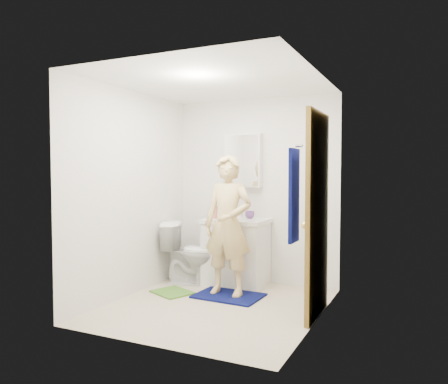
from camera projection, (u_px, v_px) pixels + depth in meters
The scene contains 22 objects.
floor at pixel (215, 307), 4.72m from camera, with size 2.20×2.40×0.02m, color beige.
ceiling at pixel (215, 81), 4.60m from camera, with size 2.20×2.40×0.02m, color white.
wall_back at pixel (256, 191), 5.76m from camera, with size 2.20×0.02×2.40m, color white.
wall_front at pixel (150, 203), 3.57m from camera, with size 2.20×0.02×2.40m, color white.
wall_left at pixel (131, 193), 5.13m from camera, with size 0.02×2.40×2.40m, color white.
wall_right at pixel (319, 198), 4.19m from camera, with size 0.02×2.40×2.40m, color white.
vanity_cabinet at pixel (236, 254), 5.59m from camera, with size 0.75×0.55×0.80m, color white.
countertop at pixel (236, 221), 5.57m from camera, with size 0.79×0.59×0.05m, color white.
sink_basin at pixel (236, 220), 5.57m from camera, with size 0.40×0.40×0.03m, color white.
faucet at pixel (242, 213), 5.73m from camera, with size 0.03×0.03×0.12m, color silver.
medicine_cabinet at pixel (243, 160), 5.74m from camera, with size 0.50×0.12×0.70m, color white.
mirror_panel at pixel (241, 160), 5.68m from camera, with size 0.46×0.01×0.66m, color white.
door at pixel (317, 215), 4.35m from camera, with size 0.05×0.80×2.05m, color olive.
door_knob at pixel (305, 225), 4.08m from camera, with size 0.07×0.07×0.07m, color gold.
towel at pixel (294, 196), 3.71m from camera, with size 0.03×0.24×0.80m, color #080E4E.
towel_hook at pixel (299, 146), 3.67m from camera, with size 0.02×0.02×0.06m, color silver.
toilet at pixel (194, 253), 5.66m from camera, with size 0.45×0.78×0.80m, color white.
bath_mat at pixel (229, 296), 5.07m from camera, with size 0.75×0.54×0.02m, color #080E4E.
green_rug at pixel (172, 292), 5.22m from camera, with size 0.45×0.38×0.02m, color #518B2E.
soap_dispenser at pixel (216, 211), 5.65m from camera, with size 0.09×0.09×0.20m, color #C5605C.
toothbrush_cup at pixel (250, 215), 5.60m from camera, with size 0.12×0.12×0.10m, color #6A3E8A.
man at pixel (228, 225), 5.06m from camera, with size 0.59×0.39×1.62m, color #DFC17D.
Camera 1 is at (2.06, -4.17, 1.45)m, focal length 35.00 mm.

